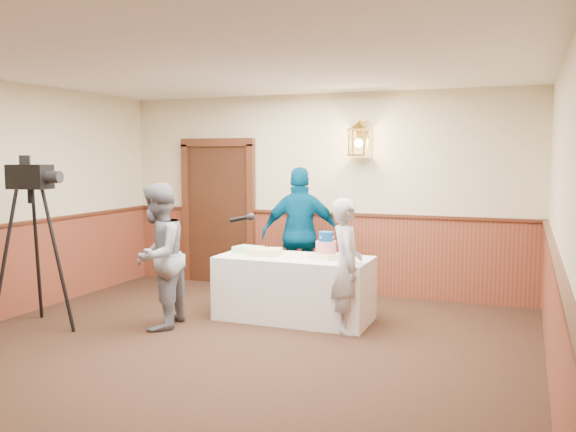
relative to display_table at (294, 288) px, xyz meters
name	(u,v)px	position (x,y,z in m)	size (l,w,h in m)	color
ground	(198,369)	(-0.21, -1.90, -0.38)	(7.00, 7.00, 0.00)	black
room_shell	(215,199)	(-0.27, -1.45, 1.15)	(6.02, 7.02, 2.81)	beige
display_table	(294,288)	(0.00, 0.00, 0.00)	(1.80, 0.80, 0.75)	white
tiered_cake	(326,248)	(0.38, 0.03, 0.50)	(0.39, 0.39, 0.31)	#FDE5C0
sheet_cake_yellow	(264,252)	(-0.37, -0.02, 0.41)	(0.38, 0.29, 0.08)	#DEE287
sheet_cake_green	(248,249)	(-0.64, 0.09, 0.41)	(0.32, 0.26, 0.07)	#ADDA9A
interviewer	(158,256)	(-1.30, -0.88, 0.44)	(1.54, 0.88, 1.63)	slate
baker	(346,266)	(0.72, -0.29, 0.36)	(0.54, 0.35, 1.48)	#9D9DA2
assistant_p	(301,234)	(-0.25, 0.92, 0.52)	(1.05, 0.44, 1.78)	navy
tv_camera_rig	(33,256)	(-2.56, -1.43, 0.45)	(0.72, 0.67, 1.84)	black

